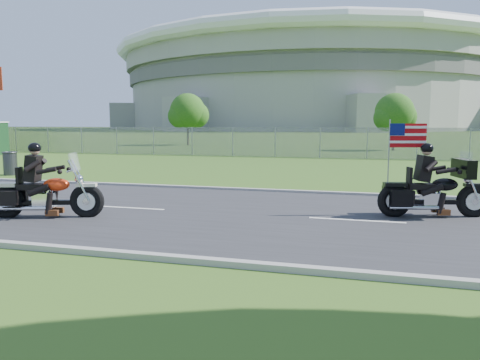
# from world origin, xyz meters

# --- Properties ---
(ground) EXTENTS (420.00, 420.00, 0.00)m
(ground) POSITION_xyz_m (0.00, 0.00, 0.00)
(ground) COLOR #1F4515
(ground) RESTS_ON ground
(road) EXTENTS (120.00, 8.00, 0.04)m
(road) POSITION_xyz_m (0.00, 0.00, 0.02)
(road) COLOR #28282B
(road) RESTS_ON ground
(curb_north) EXTENTS (120.00, 0.18, 0.12)m
(curb_north) POSITION_xyz_m (0.00, 4.05, 0.05)
(curb_north) COLOR #9E9B93
(curb_north) RESTS_ON ground
(curb_south) EXTENTS (120.00, 0.18, 0.12)m
(curb_south) POSITION_xyz_m (0.00, -4.05, 0.05)
(curb_south) COLOR #9E9B93
(curb_south) RESTS_ON ground
(fence) EXTENTS (60.00, 0.03, 2.00)m
(fence) POSITION_xyz_m (-5.00, 20.00, 1.00)
(fence) COLOR gray
(fence) RESTS_ON ground
(stadium) EXTENTS (140.40, 140.40, 29.20)m
(stadium) POSITION_xyz_m (-20.00, 170.00, 15.58)
(stadium) COLOR #A3A099
(stadium) RESTS_ON ground
(tree_fence_near) EXTENTS (3.52, 3.28, 4.75)m
(tree_fence_near) POSITION_xyz_m (6.04, 30.04, 2.97)
(tree_fence_near) COLOR #382316
(tree_fence_near) RESTS_ON ground
(tree_fence_mid) EXTENTS (3.96, 3.69, 5.30)m
(tree_fence_mid) POSITION_xyz_m (-13.95, 34.04, 3.30)
(tree_fence_mid) COLOR #382316
(tree_fence_mid) RESTS_ON ground
(motorcycle_lead) EXTENTS (2.68, 1.21, 1.85)m
(motorcycle_lead) POSITION_xyz_m (-3.25, -1.63, 0.58)
(motorcycle_lead) COLOR black
(motorcycle_lead) RESTS_ON ground
(motorcycle_follow) EXTENTS (2.69, 1.19, 2.28)m
(motorcycle_follow) POSITION_xyz_m (5.77, 1.00, 0.62)
(motorcycle_follow) COLOR black
(motorcycle_follow) RESTS_ON ground
(trash_can) EXTENTS (0.70, 0.70, 1.00)m
(trash_can) POSITION_xyz_m (-11.08, 6.01, 0.50)
(trash_can) COLOR #37383C
(trash_can) RESTS_ON ground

